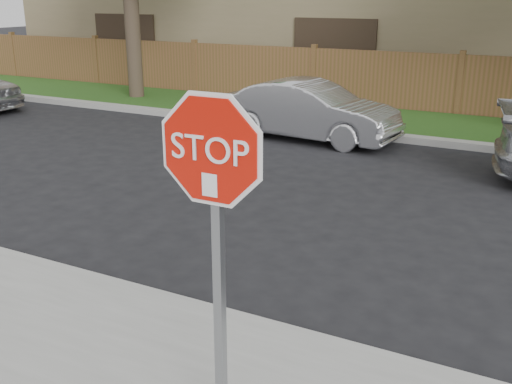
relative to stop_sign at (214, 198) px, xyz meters
The scene contains 6 objects.
ground 2.43m from the stop_sign, 111.79° to the left, with size 90.00×90.00×0.00m, color black.
far_curb 9.81m from the stop_sign, 93.52° to the left, with size 70.00×0.30×0.15m, color gray.
grass_strip 11.43m from the stop_sign, 93.00° to the left, with size 70.00×3.00×0.12m, color #1E4714.
fence 12.94m from the stop_sign, 92.63° to the left, with size 70.00×0.12×1.60m, color brown.
stop_sign is the anchor object (origin of this frame).
sedan_left 9.46m from the stop_sign, 108.83° to the left, with size 1.35×3.88×1.28m, color silver.
Camera 1 is at (2.50, -4.54, 3.07)m, focal length 42.00 mm.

